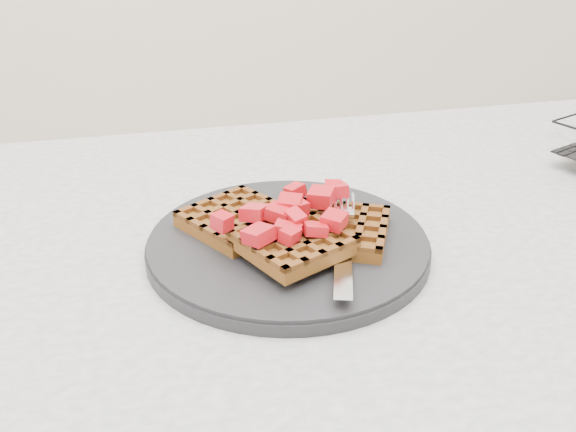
{
  "coord_description": "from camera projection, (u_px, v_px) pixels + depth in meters",
  "views": [
    {
      "loc": [
        -0.26,
        -0.54,
        1.08
      ],
      "look_at": [
        -0.13,
        0.01,
        0.79
      ],
      "focal_mm": 40.0,
      "sensor_mm": 36.0,
      "label": 1
    }
  ],
  "objects": [
    {
      "name": "waffles",
      "position": [
        289.0,
        229.0,
        0.64
      ],
      "size": [
        0.22,
        0.2,
        0.03
      ],
      "color": "brown",
      "rests_on": "plate"
    },
    {
      "name": "table",
      "position": [
        404.0,
        326.0,
        0.73
      ],
      "size": [
        1.2,
        0.8,
        0.75
      ],
      "color": "beige",
      "rests_on": "ground"
    },
    {
      "name": "fork",
      "position": [
        343.0,
        245.0,
        0.62
      ],
      "size": [
        0.08,
        0.18,
        0.02
      ],
      "primitive_type": null,
      "rotation": [
        0.0,
        0.0,
        -0.31
      ],
      "color": "silver",
      "rests_on": "plate"
    },
    {
      "name": "plate",
      "position": [
        288.0,
        244.0,
        0.65
      ],
      "size": [
        0.29,
        0.29,
        0.02
      ],
      "primitive_type": "cylinder",
      "color": "black",
      "rests_on": "table"
    },
    {
      "name": "strawberry_pile",
      "position": [
        288.0,
        203.0,
        0.63
      ],
      "size": [
        0.15,
        0.15,
        0.02
      ],
      "primitive_type": null,
      "color": "#A2000B",
      "rests_on": "waffles"
    }
  ]
}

